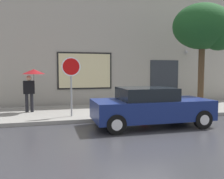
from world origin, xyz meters
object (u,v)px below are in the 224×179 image
Objects in this scene: fire_hydrant at (145,103)px; pedestrian_with_umbrella at (32,78)px; street_tree at (206,29)px; parked_car at (150,107)px; stop_sign at (71,75)px.

fire_hydrant is 5.09m from pedestrian_with_umbrella.
street_tree reaches higher than pedestrian_with_umbrella.
parked_car reaches higher than fire_hydrant.
parked_car is at bearing -37.60° from pedestrian_with_umbrella.
pedestrian_with_umbrella reaches higher than parked_car.
pedestrian_with_umbrella is at bearing 137.00° from stop_sign.
parked_car is at bearing -33.96° from stop_sign.
street_tree is at bearing 2.36° from fire_hydrant.
fire_hydrant is 0.35× the size of stop_sign.
parked_car is 3.39m from stop_sign.
pedestrian_with_umbrella is at bearing 170.76° from street_tree.
pedestrian_with_umbrella is (-4.76, 1.40, 1.12)m from fire_hydrant.
parked_car is 5.22m from street_tree.
street_tree reaches higher than parked_car.
fire_hydrant is 3.43m from stop_sign.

